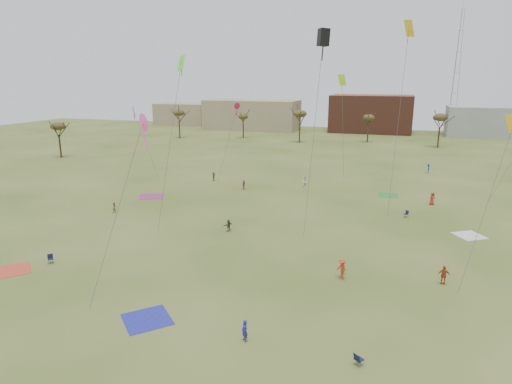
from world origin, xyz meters
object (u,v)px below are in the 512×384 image
(radio_tower, at_px, (456,72))
(camp_chair_left, at_px, (51,261))
(flyer_near_right, at_px, (245,331))
(camp_chair_right, at_px, (406,215))
(spectator_fore_a, at_px, (444,275))
(camp_chair_center, at_px, (359,362))

(radio_tower, bearing_deg, camp_chair_left, -110.59)
(flyer_near_right, distance_m, camp_chair_right, 34.05)
(camp_chair_left, height_order, camp_chair_right, same)
(flyer_near_right, distance_m, spectator_fore_a, 19.05)
(camp_chair_left, distance_m, radio_tower, 134.99)
(radio_tower, bearing_deg, camp_chair_center, -97.41)
(camp_chair_right, bearing_deg, flyer_near_right, -63.98)
(camp_chair_right, xyz_separation_m, radio_tower, (14.17, 99.22, 18.95))
(camp_chair_left, bearing_deg, camp_chair_center, -57.82)
(camp_chair_center, bearing_deg, camp_chair_left, 24.78)
(camp_chair_right, bearing_deg, camp_chair_left, -97.56)
(camp_chair_left, distance_m, camp_chair_right, 41.81)
(flyer_near_right, height_order, radio_tower, radio_tower)
(spectator_fore_a, distance_m, camp_chair_right, 19.24)
(flyer_near_right, height_order, camp_chair_left, flyer_near_right)
(flyer_near_right, distance_m, camp_chair_left, 23.14)
(camp_chair_center, bearing_deg, camp_chair_right, -57.71)
(spectator_fore_a, xyz_separation_m, camp_chair_center, (-5.95, -13.63, -0.60))
(radio_tower, bearing_deg, camp_chair_right, -98.13)
(camp_chair_right, distance_m, radio_tower, 102.00)
(camp_chair_right, bearing_deg, radio_tower, 126.03)
(spectator_fore_a, xyz_separation_m, camp_chair_right, (-2.98, 19.00, -0.60))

